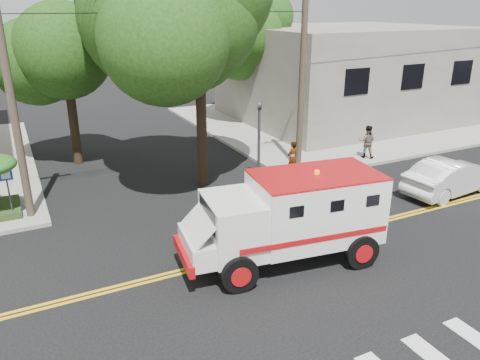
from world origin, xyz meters
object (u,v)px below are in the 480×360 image
parked_sedan (451,177)px  pedestrian_b (367,142)px  pedestrian_a (292,158)px  armored_truck (291,214)px

parked_sedan → pedestrian_b: size_ratio=2.71×
parked_sedan → pedestrian_a: 6.72m
armored_truck → pedestrian_b: bearing=44.9°
parked_sedan → pedestrian_b: bearing=-4.4°
pedestrian_b → pedestrian_a: bearing=49.3°
pedestrian_b → parked_sedan: bearing=135.9°
armored_truck → parked_sedan: bearing=18.3°
armored_truck → pedestrian_b: armored_truck is taller
parked_sedan → pedestrian_b: (-0.13, 5.06, 0.24)m
pedestrian_b → armored_truck: bearing=81.8°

